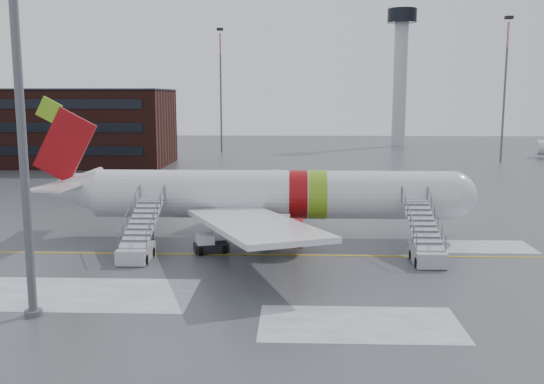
{
  "coord_description": "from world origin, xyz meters",
  "views": [
    {
      "loc": [
        6.74,
        -42.77,
        11.2
      ],
      "look_at": [
        5.01,
        2.43,
        4.0
      ],
      "focal_mm": 40.0,
      "sensor_mm": 36.0,
      "label": 1
    }
  ],
  "objects_px": {
    "airliner": "(261,195)",
    "airstair_fwd": "(426,246)",
    "light_mast_near": "(19,91)",
    "pushback_tug": "(209,244)",
    "airstair_aft": "(138,243)"
  },
  "relations": [
    {
      "from": "airstair_fwd",
      "to": "pushback_tug",
      "type": "distance_m",
      "value": 15.23
    },
    {
      "from": "airliner",
      "to": "airstair_fwd",
      "type": "relative_size",
      "value": 4.55
    },
    {
      "from": "light_mast_near",
      "to": "airstair_fwd",
      "type": "bearing_deg",
      "value": 26.85
    },
    {
      "from": "airliner",
      "to": "airstair_fwd",
      "type": "xyz_separation_m",
      "value": [
        11.66,
        -6.54,
        -2.35
      ]
    },
    {
      "from": "airliner",
      "to": "airstair_aft",
      "type": "distance_m",
      "value": 10.74
    },
    {
      "from": "airstair_fwd",
      "to": "light_mast_near",
      "type": "relative_size",
      "value": 0.35
    },
    {
      "from": "airliner",
      "to": "pushback_tug",
      "type": "xyz_separation_m",
      "value": [
        -3.48,
        -4.95,
        -2.81
      ]
    },
    {
      "from": "light_mast_near",
      "to": "airstair_aft",
      "type": "bearing_deg",
      "value": 77.28
    },
    {
      "from": "pushback_tug",
      "to": "light_mast_near",
      "type": "relative_size",
      "value": 0.12
    },
    {
      "from": "airstair_fwd",
      "to": "airstair_aft",
      "type": "relative_size",
      "value": 1.0
    },
    {
      "from": "airliner",
      "to": "light_mast_near",
      "type": "xyz_separation_m",
      "value": [
        -10.76,
        -17.88,
        8.0
      ]
    },
    {
      "from": "airstair_fwd",
      "to": "airstair_aft",
      "type": "bearing_deg",
      "value": 180.0
    },
    {
      "from": "pushback_tug",
      "to": "light_mast_near",
      "type": "distance_m",
      "value": 18.36
    },
    {
      "from": "airstair_fwd",
      "to": "light_mast_near",
      "type": "bearing_deg",
      "value": -153.15
    },
    {
      "from": "airliner",
      "to": "light_mast_near",
      "type": "bearing_deg",
      "value": -121.03
    }
  ]
}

